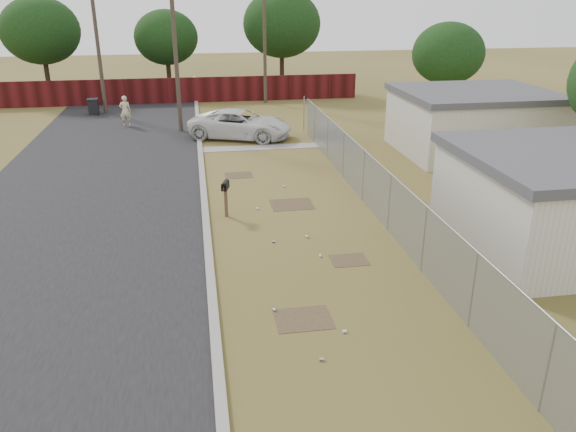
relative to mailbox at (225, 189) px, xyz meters
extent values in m
plane|color=brown|center=(2.24, -2.22, -1.06)|extent=(120.00, 120.00, 0.00)
cube|color=black|center=(-5.26, 5.78, -1.05)|extent=(9.00, 60.00, 0.02)
cube|color=gray|center=(-0.76, 5.78, -1.00)|extent=(0.25, 60.00, 0.12)
cube|color=gray|center=(2.24, 9.28, -1.04)|extent=(6.20, 1.00, 0.03)
cylinder|color=gray|center=(5.34, -11.22, -0.06)|extent=(0.06, 0.06, 2.00)
cylinder|color=gray|center=(5.34, -8.22, -0.06)|extent=(0.06, 0.06, 2.00)
cylinder|color=gray|center=(5.34, -5.22, -0.06)|extent=(0.06, 0.06, 2.00)
cylinder|color=gray|center=(5.34, -2.22, -0.06)|extent=(0.06, 0.06, 2.00)
cylinder|color=gray|center=(5.34, 0.78, -0.06)|extent=(0.06, 0.06, 2.00)
cylinder|color=gray|center=(5.34, 3.78, -0.06)|extent=(0.06, 0.06, 2.00)
cylinder|color=gray|center=(5.34, 6.78, -0.06)|extent=(0.06, 0.06, 2.00)
cylinder|color=gray|center=(5.34, 9.78, -0.06)|extent=(0.06, 0.06, 2.00)
cylinder|color=gray|center=(5.34, 12.78, -0.06)|extent=(0.06, 0.06, 2.00)
cylinder|color=gray|center=(5.34, -1.22, 0.94)|extent=(0.04, 26.00, 0.04)
cube|color=gray|center=(5.34, -1.22, -0.06)|extent=(0.01, 26.00, 2.00)
cube|color=black|center=(5.40, -1.22, -0.76)|extent=(0.03, 26.00, 0.60)
cube|color=#4A1012|center=(-3.76, 22.78, -0.16)|extent=(30.00, 0.12, 1.80)
cylinder|color=#443A2D|center=(-1.76, 13.78, 3.44)|extent=(0.24, 0.24, 9.00)
cylinder|color=#443A2D|center=(-6.76, 19.78, 3.44)|extent=(0.24, 0.24, 9.00)
cylinder|color=#443A2D|center=(4.24, 21.78, 3.44)|extent=(0.24, 0.24, 9.00)
cube|color=beige|center=(12.74, 6.78, 0.34)|extent=(7.00, 6.00, 2.80)
cube|color=#454549|center=(12.74, 6.78, 1.89)|extent=(7.28, 6.24, 0.30)
cylinder|color=#322516|center=(-11.76, 26.78, 0.59)|extent=(0.36, 0.36, 3.30)
ellipsoid|color=black|center=(-11.76, 26.78, 3.82)|extent=(5.70, 5.70, 4.84)
cylinder|color=#322516|center=(-2.76, 27.78, 0.37)|extent=(0.36, 0.36, 2.86)
ellipsoid|color=black|center=(-2.76, 27.78, 3.17)|extent=(4.94, 4.94, 4.20)
cylinder|color=#322516|center=(6.24, 26.78, 0.70)|extent=(0.36, 0.36, 3.52)
ellipsoid|color=black|center=(6.24, 26.78, 4.14)|extent=(6.08, 6.08, 5.17)
cylinder|color=#322516|center=(15.24, 15.78, 0.26)|extent=(0.36, 0.36, 2.64)
ellipsoid|color=black|center=(15.24, 15.78, 2.84)|extent=(4.56, 4.56, 3.88)
cube|color=brown|center=(0.00, 0.00, -0.51)|extent=(0.12, 0.12, 1.11)
cube|color=black|center=(0.00, 0.00, 0.08)|extent=(0.34, 0.57, 0.20)
cylinder|color=black|center=(0.00, 0.00, 0.18)|extent=(0.34, 0.57, 0.20)
cube|color=#B00C17|center=(-0.08, -0.28, 0.08)|extent=(0.03, 0.05, 0.11)
imported|color=silver|center=(1.53, 11.53, -0.29)|extent=(6.13, 4.47, 1.55)
imported|color=beige|center=(-5.01, 15.66, -0.15)|extent=(0.70, 0.49, 1.83)
cube|color=black|center=(-7.46, 19.48, -0.57)|extent=(0.63, 0.63, 0.99)
cube|color=black|center=(-7.46, 19.48, -0.05)|extent=(0.70, 0.70, 0.08)
cylinder|color=black|center=(-7.15, 19.18, -0.96)|extent=(0.06, 0.21, 0.21)
cylinder|color=silver|center=(2.30, -7.97, -1.02)|extent=(0.10, 0.07, 0.07)
cylinder|color=#A3A3A8|center=(0.79, -6.73, -1.02)|extent=(0.11, 0.12, 0.07)
cylinder|color=silver|center=(2.62, -3.84, -1.02)|extent=(0.10, 0.12, 0.07)
cylinder|color=#A3A3A8|center=(1.52, -8.95, -1.02)|extent=(0.12, 0.10, 0.07)
cylinder|color=silver|center=(2.56, 2.87, -1.02)|extent=(0.12, 0.12, 0.07)
cylinder|color=#A3A3A8|center=(2.52, -2.37, -1.02)|extent=(0.11, 0.12, 0.07)
cylinder|color=#A3A3A8|center=(1.36, -2.56, -1.02)|extent=(0.11, 0.08, 0.07)
cylinder|color=silver|center=(1.18, 0.48, -1.02)|extent=(0.12, 0.10, 0.07)
camera|label=1|loc=(-0.91, -19.00, 6.55)|focal=35.00mm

